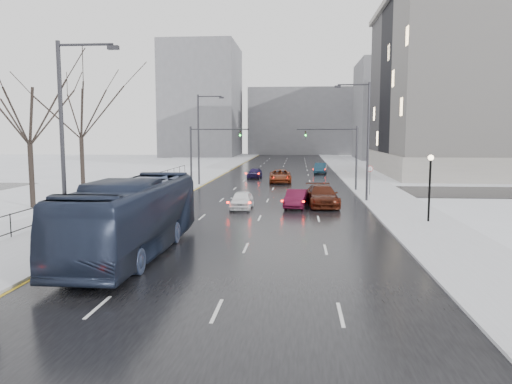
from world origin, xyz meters
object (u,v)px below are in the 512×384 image
(streetlight_l_far, at_px, (201,135))
(sedan_right_cross, at_px, (280,176))
(tree_park_d, at_px, (33,209))
(tree_park_e, at_px, (84,193))
(mast_signal_right, at_px, (346,150))
(sedan_right_far, at_px, (322,196))
(no_uturn_sign, at_px, (370,171))
(bus, at_px, (133,217))
(sedan_right_near, at_px, (296,199))
(streetlight_r_mid, at_px, (365,135))
(sedan_center_far, at_px, (255,173))
(sedan_center_near, at_px, (242,200))
(sedan_right_distant, at_px, (320,168))
(streetlight_l_near, at_px, (67,137))
(lamppost_r_mid, at_px, (430,178))
(mast_signal_left, at_px, (201,150))

(streetlight_l_far, height_order, sedan_right_cross, streetlight_l_far)
(tree_park_d, relative_size, tree_park_e, 0.93)
(mast_signal_right, xyz_separation_m, sedan_right_far, (-2.83, -10.98, -3.24))
(no_uturn_sign, height_order, bus, bus)
(sedan_right_near, relative_size, sedan_right_cross, 0.78)
(streetlight_r_mid, xyz_separation_m, streetlight_l_far, (-16.33, 12.00, 0.00))
(streetlight_l_far, relative_size, mast_signal_right, 1.54)
(mast_signal_right, distance_m, sedan_right_cross, 10.88)
(no_uturn_sign, height_order, sedan_center_far, no_uturn_sign)
(streetlight_l_far, xyz_separation_m, sedan_center_near, (6.48, -16.93, -4.90))
(no_uturn_sign, xyz_separation_m, sedan_right_distant, (-3.41, 25.65, -1.50))
(tree_park_d, distance_m, streetlight_r_mid, 27.24)
(streetlight_l_far, distance_m, no_uturn_sign, 19.41)
(tree_park_d, bearing_deg, streetlight_r_mid, 13.01)
(tree_park_d, bearing_deg, bus, -47.40)
(tree_park_d, bearing_deg, sedan_right_cross, 49.99)
(no_uturn_sign, height_order, sedan_right_distant, no_uturn_sign)
(sedan_right_far, bearing_deg, bus, -125.33)
(tree_park_e, height_order, sedan_right_near, tree_park_e)
(sedan_right_near, bearing_deg, tree_park_d, -166.55)
(streetlight_r_mid, bearing_deg, no_uturn_sign, 75.52)
(sedan_right_distant, bearing_deg, streetlight_l_near, -99.37)
(streetlight_l_near, xyz_separation_m, bus, (2.97, 0.30, -3.76))
(tree_park_d, distance_m, streetlight_l_far, 21.17)
(lamppost_r_mid, xyz_separation_m, sedan_right_near, (-8.51, 6.09, -2.20))
(mast_signal_right, relative_size, no_uturn_sign, 2.41)
(streetlight_l_near, relative_size, lamppost_r_mid, 2.34)
(mast_signal_left, bearing_deg, tree_park_e, -159.81)
(tree_park_d, bearing_deg, streetlight_l_far, 61.85)
(mast_signal_right, distance_m, sedan_center_far, 17.21)
(lamppost_r_mid, xyz_separation_m, sedan_right_far, (-6.50, 7.01, -2.07))
(mast_signal_left, relative_size, sedan_center_far, 1.63)
(mast_signal_right, xyz_separation_m, sedan_right_near, (-4.84, -11.91, -3.36))
(no_uturn_sign, bearing_deg, tree_park_d, -159.68)
(sedan_right_far, bearing_deg, mast_signal_right, 70.36)
(sedan_right_far, bearing_deg, sedan_right_cross, 96.81)
(sedan_right_cross, bearing_deg, sedan_center_near, -98.79)
(lamppost_r_mid, relative_size, sedan_right_far, 0.75)
(mast_signal_left, bearing_deg, sedan_center_near, -66.44)
(bus, bearing_deg, tree_park_e, 119.13)
(tree_park_d, relative_size, bus, 0.96)
(mast_signal_right, relative_size, sedan_right_far, 1.13)
(streetlight_l_near, xyz_separation_m, sedan_right_far, (12.67, 17.01, -4.75))
(tree_park_e, xyz_separation_m, sedan_right_far, (22.70, -6.99, 0.87))
(sedan_center_near, distance_m, sedan_right_distant, 35.38)
(tree_park_d, height_order, tree_park_e, tree_park_e)
(tree_park_d, distance_m, no_uturn_sign, 28.88)
(streetlight_r_mid, relative_size, sedan_center_near, 2.50)
(streetlight_r_mid, bearing_deg, lamppost_r_mid, -74.18)
(streetlight_l_far, bearing_deg, tree_park_d, -118.15)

